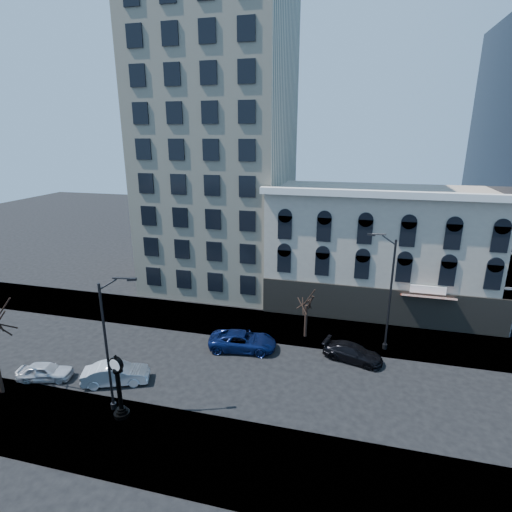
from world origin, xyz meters
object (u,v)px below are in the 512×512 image
(street_lamp_near, at_px, (114,310))
(car_near_b, at_px, (116,374))
(street_clock, at_px, (119,389))
(car_near_a, at_px, (45,371))

(street_lamp_near, relative_size, car_near_b, 1.99)
(street_clock, distance_m, car_near_a, 8.11)
(street_clock, height_order, street_lamp_near, street_lamp_near)
(street_clock, relative_size, car_near_a, 1.14)
(street_lamp_near, xyz_separation_m, car_near_a, (-7.38, 1.52, -6.38))
(street_clock, bearing_deg, street_lamp_near, 121.61)
(car_near_a, relative_size, car_near_b, 0.83)
(car_near_b, bearing_deg, street_lamp_near, -160.42)
(car_near_a, distance_m, car_near_b, 5.31)
(street_lamp_near, xyz_separation_m, car_near_b, (-2.14, 2.41, -6.27))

